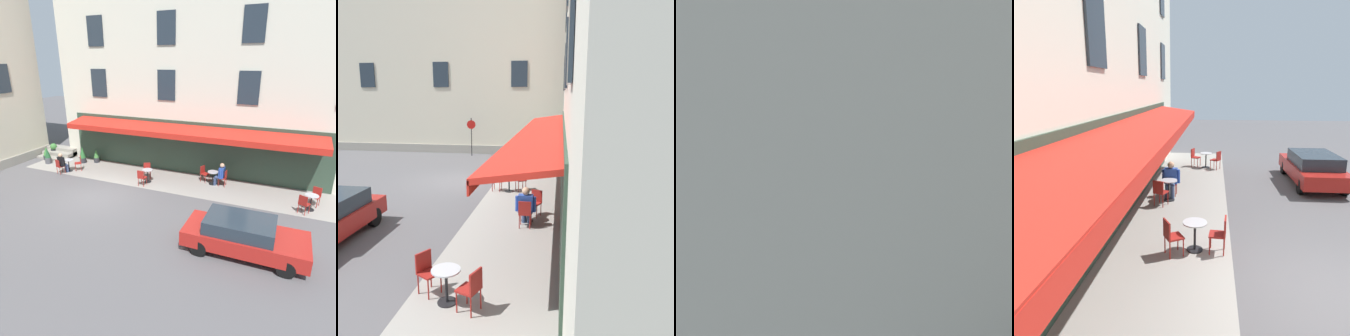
% 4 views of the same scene
% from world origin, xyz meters
% --- Properties ---
extents(ground_plane, '(70.00, 70.00, 0.00)m').
position_xyz_m(ground_plane, '(0.00, 0.00, 0.00)').
color(ground_plane, '#565456').
extents(sidewalk_cafe_terrace, '(20.50, 3.20, 0.01)m').
position_xyz_m(sidewalk_cafe_terrace, '(-3.25, -3.40, 0.00)').
color(sidewalk_cafe_terrace, gray).
rests_on(sidewalk_cafe_terrace, ground_plane).
extents(cafe_table_near_entrance, '(0.60, 0.60, 0.75)m').
position_xyz_m(cafe_table_near_entrance, '(-4.97, -3.84, 0.49)').
color(cafe_table_near_entrance, black).
rests_on(cafe_table_near_entrance, ground_plane).
extents(cafe_chair_red_by_window, '(0.41, 0.41, 0.91)m').
position_xyz_m(cafe_chair_red_by_window, '(-5.60, -3.83, 0.55)').
color(cafe_chair_red_by_window, maroon).
rests_on(cafe_chair_red_by_window, ground_plane).
extents(cafe_chair_red_corner_right, '(0.52, 0.52, 0.91)m').
position_xyz_m(cafe_chair_red_corner_right, '(-4.38, -4.08, 0.55)').
color(cafe_chair_red_corner_right, maroon).
rests_on(cafe_chair_red_corner_right, ground_plane).
extents(cafe_table_streetside, '(0.60, 0.60, 0.75)m').
position_xyz_m(cafe_table_streetside, '(-9.92, -2.67, 0.49)').
color(cafe_table_streetside, black).
rests_on(cafe_table_streetside, ground_plane).
extents(cafe_chair_red_kerbside, '(0.55, 0.55, 0.91)m').
position_xyz_m(cafe_chair_red_kerbside, '(-9.59, -2.12, 0.55)').
color(cafe_chair_red_kerbside, maroon).
rests_on(cafe_chair_red_kerbside, ground_plane).
extents(cafe_chair_red_facing_street, '(0.52, 0.52, 0.91)m').
position_xyz_m(cafe_chair_red_facing_street, '(-10.14, -3.26, 0.55)').
color(cafe_chair_red_facing_street, maroon).
rests_on(cafe_chair_red_facing_street, ground_plane).
extents(cafe_table_far_end, '(0.60, 0.60, 0.75)m').
position_xyz_m(cafe_table_far_end, '(-1.47, -2.71, 0.49)').
color(cafe_table_far_end, black).
rests_on(cafe_table_far_end, ground_plane).
extents(cafe_chair_red_under_awning, '(0.43, 0.43, 0.91)m').
position_xyz_m(cafe_chair_red_under_awning, '(-1.42, -2.08, 0.55)').
color(cafe_chair_red_under_awning, maroon).
rests_on(cafe_chair_red_under_awning, ground_plane).
extents(cafe_chair_red_corner_left, '(0.54, 0.54, 0.91)m').
position_xyz_m(cafe_chair_red_corner_left, '(-1.16, -3.26, 0.55)').
color(cafe_chair_red_corner_left, maroon).
rests_on(cafe_chair_red_corner_left, ground_plane).
extents(seated_patron_in_blue, '(0.55, 0.67, 1.31)m').
position_xyz_m(seated_patron_in_blue, '(-5.38, -3.83, 0.70)').
color(seated_patron_in_blue, navy).
rests_on(seated_patron_in_blue, ground_plane).
extents(parked_car_red, '(4.31, 1.83, 1.33)m').
position_xyz_m(parked_car_red, '(-7.57, 1.81, 0.71)').
color(parked_car_red, '#A81E19').
rests_on(parked_car_red, ground_plane).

